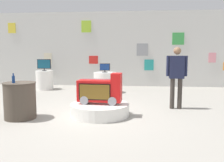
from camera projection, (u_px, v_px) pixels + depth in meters
ground_plane at (92, 115)px, 5.97m from camera, size 30.00×30.00×0.00m
back_wall_display at (113, 49)px, 11.04m from camera, size 12.62×0.13×3.36m
main_display_pedestal at (100, 110)px, 5.89m from camera, size 1.42×1.42×0.29m
novelty_firetruck_tv at (100, 91)px, 5.83m from camera, size 1.07×0.46×0.75m
display_pedestal_left_rear at (105, 82)px, 9.28m from camera, size 0.85×0.85×0.78m
tv_on_left_rear at (105, 68)px, 9.21m from camera, size 0.38×0.21×0.33m
display_pedestal_center_rear at (45, 80)px, 10.07m from camera, size 0.70×0.70×0.78m
tv_on_center_rear at (44, 64)px, 9.99m from camera, size 0.57×0.19×0.48m
side_table_round at (20, 100)px, 5.59m from camera, size 0.74×0.74×0.84m
bottle_on_side_table at (13, 79)px, 5.43m from camera, size 0.07×0.07×0.22m
shopper_browsing_near_truck at (177, 73)px, 6.51m from camera, size 0.56×0.21×1.67m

